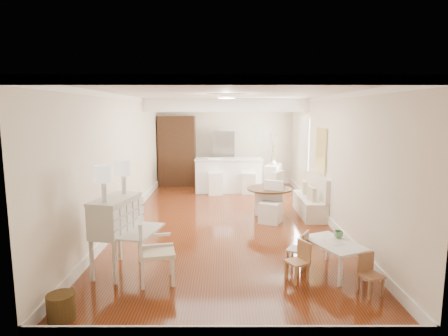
{
  "coord_description": "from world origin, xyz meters",
  "views": [
    {
      "loc": [
        -0.06,
        -8.18,
        2.45
      ],
      "look_at": [
        -0.05,
        0.3,
        1.16
      ],
      "focal_mm": 30.0,
      "sensor_mm": 36.0,
      "label": 1
    }
  ],
  "objects_px": {
    "slip_chair_near": "(271,202)",
    "breakfast_counter": "(229,175)",
    "slip_chair_far": "(269,193)",
    "bar_stool_right": "(249,177)",
    "wicker_basket": "(61,307)",
    "kids_chair_b": "(297,249)",
    "kids_table": "(333,257)",
    "bar_stool_left": "(215,177)",
    "sideboard": "(273,178)",
    "gustavian_armchair": "(157,251)",
    "pantry_cabinet": "(177,151)",
    "dining_table": "(269,203)",
    "fridge": "(234,158)",
    "kids_chair_a": "(297,261)",
    "kids_chair_c": "(371,275)",
    "secretary_bureau": "(117,234)"
  },
  "relations": [
    {
      "from": "slip_chair_near",
      "to": "breakfast_counter",
      "type": "bearing_deg",
      "value": 130.22
    },
    {
      "from": "slip_chair_far",
      "to": "bar_stool_right",
      "type": "relative_size",
      "value": 1.05
    },
    {
      "from": "slip_chair_far",
      "to": "wicker_basket",
      "type": "bearing_deg",
      "value": -3.47
    },
    {
      "from": "slip_chair_far",
      "to": "kids_chair_b",
      "type": "bearing_deg",
      "value": 31.4
    },
    {
      "from": "kids_table",
      "to": "kids_chair_b",
      "type": "bearing_deg",
      "value": 160.16
    },
    {
      "from": "bar_stool_left",
      "to": "sideboard",
      "type": "xyz_separation_m",
      "value": [
        1.78,
        0.45,
        -0.12
      ]
    },
    {
      "from": "gustavian_armchair",
      "to": "pantry_cabinet",
      "type": "relative_size",
      "value": 0.41
    },
    {
      "from": "dining_table",
      "to": "fridge",
      "type": "distance_m",
      "value": 3.97
    },
    {
      "from": "gustavian_armchair",
      "to": "pantry_cabinet",
      "type": "height_order",
      "value": "pantry_cabinet"
    },
    {
      "from": "kids_chair_a",
      "to": "bar_stool_right",
      "type": "bearing_deg",
      "value": 154.93
    },
    {
      "from": "gustavian_armchair",
      "to": "kids_chair_c",
      "type": "height_order",
      "value": "gustavian_armchair"
    },
    {
      "from": "sideboard",
      "to": "slip_chair_far",
      "type": "bearing_deg",
      "value": -80.03
    },
    {
      "from": "kids_table",
      "to": "kids_chair_a",
      "type": "bearing_deg",
      "value": -154.24
    },
    {
      "from": "slip_chair_near",
      "to": "kids_chair_c",
      "type": "bearing_deg",
      "value": -49.54
    },
    {
      "from": "kids_chair_a",
      "to": "kids_chair_b",
      "type": "distance_m",
      "value": 0.49
    },
    {
      "from": "pantry_cabinet",
      "to": "breakfast_counter",
      "type": "bearing_deg",
      "value": -32.43
    },
    {
      "from": "kids_chair_a",
      "to": "fridge",
      "type": "bearing_deg",
      "value": 157.75
    },
    {
      "from": "kids_chair_c",
      "to": "fridge",
      "type": "distance_m",
      "value": 7.79
    },
    {
      "from": "bar_stool_right",
      "to": "fridge",
      "type": "relative_size",
      "value": 0.57
    },
    {
      "from": "wicker_basket",
      "to": "bar_stool_right",
      "type": "xyz_separation_m",
      "value": [
        2.7,
        6.92,
        0.35
      ]
    },
    {
      "from": "bar_stool_right",
      "to": "pantry_cabinet",
      "type": "height_order",
      "value": "pantry_cabinet"
    },
    {
      "from": "kids_chair_a",
      "to": "pantry_cabinet",
      "type": "xyz_separation_m",
      "value": [
        -2.61,
        7.2,
        0.85
      ]
    },
    {
      "from": "dining_table",
      "to": "slip_chair_near",
      "type": "xyz_separation_m",
      "value": [
        -0.01,
        -0.4,
        0.11
      ]
    },
    {
      "from": "breakfast_counter",
      "to": "pantry_cabinet",
      "type": "distance_m",
      "value": 2.11
    },
    {
      "from": "dining_table",
      "to": "fridge",
      "type": "relative_size",
      "value": 0.57
    },
    {
      "from": "kids_chair_c",
      "to": "bar_stool_right",
      "type": "relative_size",
      "value": 0.55
    },
    {
      "from": "sideboard",
      "to": "pantry_cabinet",
      "type": "bearing_deg",
      "value": -178.46
    },
    {
      "from": "gustavian_armchair",
      "to": "breakfast_counter",
      "type": "distance_m",
      "value": 6.25
    },
    {
      "from": "kids_chair_c",
      "to": "gustavian_armchair",
      "type": "bearing_deg",
      "value": 151.19
    },
    {
      "from": "kids_chair_c",
      "to": "breakfast_counter",
      "type": "height_order",
      "value": "breakfast_counter"
    },
    {
      "from": "bar_stool_left",
      "to": "kids_table",
      "type": "bearing_deg",
      "value": -78.48
    },
    {
      "from": "wicker_basket",
      "to": "kids_chair_a",
      "type": "distance_m",
      "value": 3.17
    },
    {
      "from": "gustavian_armchair",
      "to": "bar_stool_left",
      "type": "xyz_separation_m",
      "value": [
        0.71,
        5.79,
        0.06
      ]
    },
    {
      "from": "dining_table",
      "to": "bar_stool_right",
      "type": "xyz_separation_m",
      "value": [
        -0.28,
        2.59,
        0.16
      ]
    },
    {
      "from": "kids_table",
      "to": "secretary_bureau",
      "type": "bearing_deg",
      "value": 179.0
    },
    {
      "from": "secretary_bureau",
      "to": "slip_chair_far",
      "type": "distance_m",
      "value": 4.19
    },
    {
      "from": "gustavian_armchair",
      "to": "slip_chair_far",
      "type": "bearing_deg",
      "value": -42.22
    },
    {
      "from": "slip_chair_near",
      "to": "kids_chair_b",
      "type": "bearing_deg",
      "value": -62.38
    },
    {
      "from": "kids_chair_c",
      "to": "dining_table",
      "type": "relative_size",
      "value": 0.55
    },
    {
      "from": "slip_chair_near",
      "to": "bar_stool_right",
      "type": "relative_size",
      "value": 0.9
    },
    {
      "from": "kids_chair_b",
      "to": "bar_stool_right",
      "type": "distance_m",
      "value": 5.42
    },
    {
      "from": "wicker_basket",
      "to": "kids_chair_c",
      "type": "relative_size",
      "value": 0.57
    },
    {
      "from": "gustavian_armchair",
      "to": "bar_stool_right",
      "type": "height_order",
      "value": "bar_stool_right"
    },
    {
      "from": "slip_chair_far",
      "to": "kids_chair_c",
      "type": "bearing_deg",
      "value": 42.6
    },
    {
      "from": "slip_chair_far",
      "to": "kids_chair_a",
      "type": "bearing_deg",
      "value": 29.63
    },
    {
      "from": "kids_chair_a",
      "to": "wicker_basket",
      "type": "bearing_deg",
      "value": -98.83
    },
    {
      "from": "secretary_bureau",
      "to": "kids_chair_a",
      "type": "height_order",
      "value": "secretary_bureau"
    },
    {
      "from": "sideboard",
      "to": "fridge",
      "type": "bearing_deg",
      "value": 160.14
    },
    {
      "from": "slip_chair_near",
      "to": "fridge",
      "type": "height_order",
      "value": "fridge"
    },
    {
      "from": "gustavian_armchair",
      "to": "slip_chair_far",
      "type": "height_order",
      "value": "slip_chair_far"
    }
  ]
}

